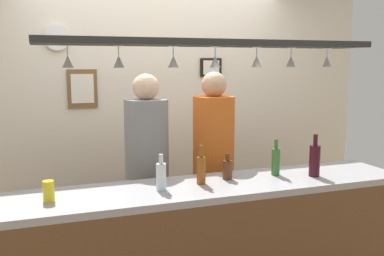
{
  "coord_description": "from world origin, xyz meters",
  "views": [
    {
      "loc": [
        -1.06,
        -2.9,
        1.82
      ],
      "look_at": [
        0.0,
        0.1,
        1.33
      ],
      "focal_mm": 40.23,
      "sensor_mm": 36.0,
      "label": 1
    }
  ],
  "objects_px": {
    "bottle_beer_amber_tall": "(201,169)",
    "drink_can": "(49,191)",
    "picture_frame_upper_small": "(211,67)",
    "bottle_beer_brown_stubby": "(227,169)",
    "person_right_orange_shirt": "(213,156)",
    "bottle_beer_green_import": "(276,161)",
    "bottle_wine_dark_red": "(315,160)",
    "picture_frame_caricature": "(82,89)",
    "person_middle_grey_shirt": "(147,162)",
    "wall_clock": "(57,38)",
    "bottle_soda_clear": "(161,176)"
  },
  "relations": [
    {
      "from": "bottle_wine_dark_red",
      "to": "picture_frame_caricature",
      "type": "height_order",
      "value": "picture_frame_caricature"
    },
    {
      "from": "picture_frame_upper_small",
      "to": "picture_frame_caricature",
      "type": "distance_m",
      "value": 1.25
    },
    {
      "from": "bottle_soda_clear",
      "to": "bottle_wine_dark_red",
      "type": "distance_m",
      "value": 1.11
    },
    {
      "from": "person_right_orange_shirt",
      "to": "bottle_beer_amber_tall",
      "type": "relative_size",
      "value": 6.7
    },
    {
      "from": "bottle_wine_dark_red",
      "to": "picture_frame_upper_small",
      "type": "relative_size",
      "value": 1.36
    },
    {
      "from": "person_right_orange_shirt",
      "to": "drink_can",
      "type": "bearing_deg",
      "value": -153.14
    },
    {
      "from": "person_middle_grey_shirt",
      "to": "bottle_beer_brown_stubby",
      "type": "distance_m",
      "value": 0.71
    },
    {
      "from": "person_middle_grey_shirt",
      "to": "bottle_soda_clear",
      "type": "xyz_separation_m",
      "value": [
        -0.07,
        -0.66,
        0.07
      ]
    },
    {
      "from": "person_middle_grey_shirt",
      "to": "bottle_wine_dark_red",
      "type": "distance_m",
      "value": 1.26
    },
    {
      "from": "bottle_beer_brown_stubby",
      "to": "wall_clock",
      "type": "height_order",
      "value": "wall_clock"
    },
    {
      "from": "drink_can",
      "to": "person_right_orange_shirt",
      "type": "bearing_deg",
      "value": 26.86
    },
    {
      "from": "bottle_soda_clear",
      "to": "wall_clock",
      "type": "relative_size",
      "value": 1.05
    },
    {
      "from": "person_middle_grey_shirt",
      "to": "person_right_orange_shirt",
      "type": "bearing_deg",
      "value": 0.0
    },
    {
      "from": "bottle_beer_green_import",
      "to": "picture_frame_caricature",
      "type": "relative_size",
      "value": 0.76
    },
    {
      "from": "bottle_beer_green_import",
      "to": "wall_clock",
      "type": "distance_m",
      "value": 2.13
    },
    {
      "from": "drink_can",
      "to": "person_middle_grey_shirt",
      "type": "bearing_deg",
      "value": 41.59
    },
    {
      "from": "bottle_beer_amber_tall",
      "to": "bottle_soda_clear",
      "type": "xyz_separation_m",
      "value": [
        -0.29,
        -0.05,
        -0.01
      ]
    },
    {
      "from": "bottle_beer_green_import",
      "to": "picture_frame_caricature",
      "type": "height_order",
      "value": "picture_frame_caricature"
    },
    {
      "from": "bottle_soda_clear",
      "to": "bottle_wine_dark_red",
      "type": "xyz_separation_m",
      "value": [
        1.11,
        -0.04,
        0.03
      ]
    },
    {
      "from": "picture_frame_caricature",
      "to": "wall_clock",
      "type": "height_order",
      "value": "wall_clock"
    },
    {
      "from": "person_right_orange_shirt",
      "to": "drink_can",
      "type": "relative_size",
      "value": 14.28
    },
    {
      "from": "person_middle_grey_shirt",
      "to": "bottle_beer_brown_stubby",
      "type": "relative_size",
      "value": 9.62
    },
    {
      "from": "bottle_beer_green_import",
      "to": "wall_clock",
      "type": "height_order",
      "value": "wall_clock"
    },
    {
      "from": "bottle_beer_brown_stubby",
      "to": "wall_clock",
      "type": "bearing_deg",
      "value": 127.98
    },
    {
      "from": "bottle_beer_green_import",
      "to": "bottle_wine_dark_red",
      "type": "height_order",
      "value": "bottle_wine_dark_red"
    },
    {
      "from": "bottle_soda_clear",
      "to": "drink_can",
      "type": "bearing_deg",
      "value": 179.87
    },
    {
      "from": "person_right_orange_shirt",
      "to": "bottle_beer_green_import",
      "type": "relative_size",
      "value": 6.7
    },
    {
      "from": "bottle_beer_brown_stubby",
      "to": "bottle_beer_amber_tall",
      "type": "distance_m",
      "value": 0.22
    },
    {
      "from": "bottle_soda_clear",
      "to": "drink_can",
      "type": "height_order",
      "value": "bottle_soda_clear"
    },
    {
      "from": "bottle_beer_amber_tall",
      "to": "bottle_soda_clear",
      "type": "distance_m",
      "value": 0.29
    },
    {
      "from": "bottle_beer_amber_tall",
      "to": "wall_clock",
      "type": "distance_m",
      "value": 1.83
    },
    {
      "from": "bottle_beer_amber_tall",
      "to": "drink_can",
      "type": "xyz_separation_m",
      "value": [
        -0.96,
        -0.05,
        -0.04
      ]
    },
    {
      "from": "bottle_soda_clear",
      "to": "bottle_beer_amber_tall",
      "type": "bearing_deg",
      "value": 9.51
    },
    {
      "from": "picture_frame_caricature",
      "to": "bottle_wine_dark_red",
      "type": "bearing_deg",
      "value": -45.38
    },
    {
      "from": "person_right_orange_shirt",
      "to": "bottle_beer_brown_stubby",
      "type": "height_order",
      "value": "person_right_orange_shirt"
    },
    {
      "from": "bottle_beer_amber_tall",
      "to": "picture_frame_caricature",
      "type": "height_order",
      "value": "picture_frame_caricature"
    },
    {
      "from": "person_middle_grey_shirt",
      "to": "wall_clock",
      "type": "height_order",
      "value": "wall_clock"
    },
    {
      "from": "picture_frame_upper_small",
      "to": "person_middle_grey_shirt",
      "type": "bearing_deg",
      "value": -137.73
    },
    {
      "from": "person_middle_grey_shirt",
      "to": "person_right_orange_shirt",
      "type": "xyz_separation_m",
      "value": [
        0.56,
        0.0,
        0.01
      ]
    },
    {
      "from": "bottle_beer_brown_stubby",
      "to": "bottle_wine_dark_red",
      "type": "height_order",
      "value": "bottle_wine_dark_red"
    },
    {
      "from": "drink_can",
      "to": "bottle_beer_amber_tall",
      "type": "bearing_deg",
      "value": 2.77
    },
    {
      "from": "person_middle_grey_shirt",
      "to": "bottle_beer_amber_tall",
      "type": "distance_m",
      "value": 0.65
    },
    {
      "from": "bottle_beer_amber_tall",
      "to": "bottle_wine_dark_red",
      "type": "relative_size",
      "value": 0.87
    },
    {
      "from": "bottle_beer_green_import",
      "to": "picture_frame_caricature",
      "type": "distance_m",
      "value": 1.85
    },
    {
      "from": "bottle_beer_amber_tall",
      "to": "drink_can",
      "type": "relative_size",
      "value": 2.13
    },
    {
      "from": "picture_frame_upper_small",
      "to": "bottle_wine_dark_red",
      "type": "bearing_deg",
      "value": -82.08
    },
    {
      "from": "picture_frame_upper_small",
      "to": "bottle_beer_brown_stubby",
      "type": "bearing_deg",
      "value": -107.08
    },
    {
      "from": "bottle_beer_brown_stubby",
      "to": "bottle_beer_amber_tall",
      "type": "xyz_separation_m",
      "value": [
        -0.21,
        -0.05,
        0.03
      ]
    },
    {
      "from": "bottle_soda_clear",
      "to": "picture_frame_upper_small",
      "type": "distance_m",
      "value": 1.8
    },
    {
      "from": "wall_clock",
      "to": "bottle_soda_clear",
      "type": "bearing_deg",
      "value": -69.43
    }
  ]
}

